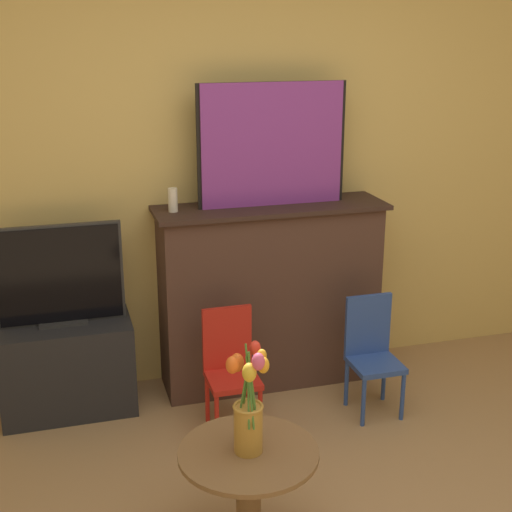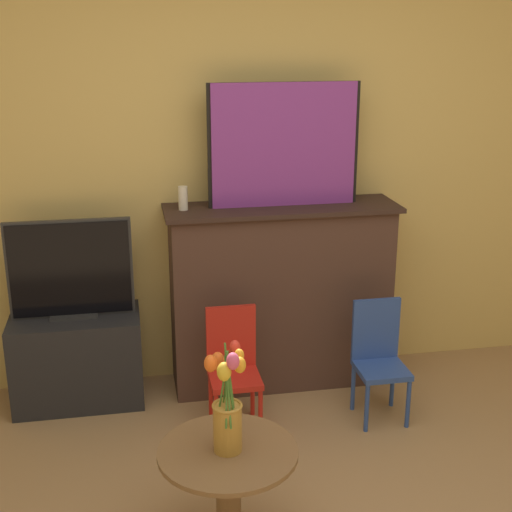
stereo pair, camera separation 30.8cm
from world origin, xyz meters
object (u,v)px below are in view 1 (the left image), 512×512
object	(u,v)px
tv_monitor	(59,276)
vase_tulips	(248,409)
chair_blue	(372,350)
painting	(272,145)
chair_red	(230,364)

from	to	relation	value
tv_monitor	vase_tulips	bearing A→B (deg)	-65.06
chair_blue	vase_tulips	size ratio (longest dim) A/B	1.39
painting	vase_tulips	xyz separation A→B (m)	(-0.54, -1.44, -0.76)
tv_monitor	chair_red	bearing A→B (deg)	-26.65
chair_red	vase_tulips	xyz separation A→B (m)	(-0.17, -0.99, 0.31)
chair_red	chair_blue	distance (m)	0.79
chair_red	vase_tulips	distance (m)	1.05
painting	tv_monitor	world-z (taller)	painting
painting	chair_blue	distance (m)	1.25
chair_red	chair_blue	world-z (taller)	same
vase_tulips	painting	bearing A→B (deg)	69.50
painting	chair_blue	bearing A→B (deg)	-49.25
painting	vase_tulips	world-z (taller)	painting
tv_monitor	vase_tulips	distance (m)	1.55
painting	chair_blue	xyz separation A→B (m)	(0.43, -0.49, -1.07)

